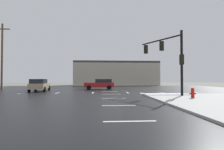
{
  "coord_description": "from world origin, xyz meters",
  "views": [
    {
      "loc": [
        -1.08,
        -20.68,
        1.6
      ],
      "look_at": [
        0.69,
        8.08,
        2.25
      ],
      "focal_mm": 28.82,
      "sensor_mm": 36.0,
      "label": 1
    }
  ],
  "objects_px": {
    "fire_hydrant": "(193,93)",
    "sedan_tan": "(40,85)",
    "traffic_signal_mast": "(169,54)",
    "sedan_red": "(100,84)",
    "utility_pole_far": "(2,55)"
  },
  "relations": [
    {
      "from": "fire_hydrant",
      "to": "sedan_tan",
      "type": "distance_m",
      "value": 18.22
    },
    {
      "from": "traffic_signal_mast",
      "to": "sedan_red",
      "type": "bearing_deg",
      "value": 4.53
    },
    {
      "from": "sedan_red",
      "to": "traffic_signal_mast",
      "type": "bearing_deg",
      "value": 118.68
    },
    {
      "from": "traffic_signal_mast",
      "to": "utility_pole_far",
      "type": "height_order",
      "value": "utility_pole_far"
    },
    {
      "from": "fire_hydrant",
      "to": "sedan_red",
      "type": "distance_m",
      "value": 16.01
    },
    {
      "from": "fire_hydrant",
      "to": "utility_pole_far",
      "type": "height_order",
      "value": "utility_pole_far"
    },
    {
      "from": "sedan_red",
      "to": "utility_pole_far",
      "type": "xyz_separation_m",
      "value": [
        -14.77,
        0.17,
        4.35
      ]
    },
    {
      "from": "sedan_red",
      "to": "sedan_tan",
      "type": "distance_m",
      "value": 8.76
    },
    {
      "from": "traffic_signal_mast",
      "to": "sedan_tan",
      "type": "distance_m",
      "value": 16.34
    },
    {
      "from": "sedan_tan",
      "to": "traffic_signal_mast",
      "type": "bearing_deg",
      "value": -121.24
    },
    {
      "from": "fire_hydrant",
      "to": "utility_pole_far",
      "type": "xyz_separation_m",
      "value": [
        -21.99,
        14.46,
        4.67
      ]
    },
    {
      "from": "traffic_signal_mast",
      "to": "utility_pole_far",
      "type": "relative_size",
      "value": 0.58
    },
    {
      "from": "traffic_signal_mast",
      "to": "sedan_tan",
      "type": "height_order",
      "value": "traffic_signal_mast"
    },
    {
      "from": "fire_hydrant",
      "to": "traffic_signal_mast",
      "type": "bearing_deg",
      "value": 99.66
    },
    {
      "from": "traffic_signal_mast",
      "to": "fire_hydrant",
      "type": "distance_m",
      "value": 4.91
    }
  ]
}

